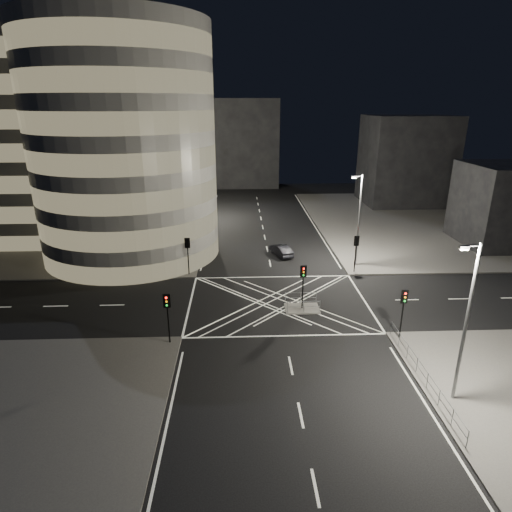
{
  "coord_description": "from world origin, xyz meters",
  "views": [
    {
      "loc": [
        -3.45,
        -35.22,
        17.24
      ],
      "look_at": [
        -1.83,
        4.23,
        3.0
      ],
      "focal_mm": 30.0,
      "sensor_mm": 36.0,
      "label": 1
    }
  ],
  "objects_px": {
    "street_lamp_left_near": "(186,212)",
    "sedan": "(281,250)",
    "traffic_signal_fl": "(188,249)",
    "traffic_signal_island": "(303,279)",
    "central_island": "(302,308)",
    "street_lamp_right_far": "(359,217)",
    "street_lamp_right_near": "(466,320)",
    "traffic_signal_nl": "(167,309)",
    "traffic_signal_fr": "(356,247)",
    "traffic_signal_nr": "(403,305)",
    "street_lamp_left_far": "(199,184)"
  },
  "relations": [
    {
      "from": "central_island",
      "to": "street_lamp_right_near",
      "type": "xyz_separation_m",
      "value": [
        7.44,
        -12.5,
        5.47
      ]
    },
    {
      "from": "street_lamp_left_near",
      "to": "central_island",
      "type": "bearing_deg",
      "value": -49.73
    },
    {
      "from": "street_lamp_left_far",
      "to": "central_island",
      "type": "bearing_deg",
      "value": -70.05
    },
    {
      "from": "traffic_signal_fl",
      "to": "traffic_signal_nl",
      "type": "height_order",
      "value": "same"
    },
    {
      "from": "traffic_signal_fl",
      "to": "street_lamp_right_far",
      "type": "bearing_deg",
      "value": 6.88
    },
    {
      "from": "traffic_signal_island",
      "to": "traffic_signal_fl",
      "type": "bearing_deg",
      "value": 142.46
    },
    {
      "from": "central_island",
      "to": "traffic_signal_fl",
      "type": "distance_m",
      "value": 13.91
    },
    {
      "from": "street_lamp_right_far",
      "to": "street_lamp_left_far",
      "type": "bearing_deg",
      "value": 131.94
    },
    {
      "from": "street_lamp_left_near",
      "to": "sedan",
      "type": "relative_size",
      "value": 2.46
    },
    {
      "from": "traffic_signal_nl",
      "to": "street_lamp_left_far",
      "type": "relative_size",
      "value": 0.4
    },
    {
      "from": "traffic_signal_island",
      "to": "street_lamp_right_far",
      "type": "distance_m",
      "value": 13.13
    },
    {
      "from": "central_island",
      "to": "traffic_signal_nl",
      "type": "distance_m",
      "value": 12.36
    },
    {
      "from": "traffic_signal_fr",
      "to": "street_lamp_right_near",
      "type": "distance_m",
      "value": 20.97
    },
    {
      "from": "street_lamp_left_near",
      "to": "sedan",
      "type": "height_order",
      "value": "street_lamp_left_near"
    },
    {
      "from": "traffic_signal_nl",
      "to": "traffic_signal_nr",
      "type": "height_order",
      "value": "same"
    },
    {
      "from": "street_lamp_left_near",
      "to": "street_lamp_left_far",
      "type": "relative_size",
      "value": 1.0
    },
    {
      "from": "traffic_signal_nl",
      "to": "street_lamp_right_far",
      "type": "xyz_separation_m",
      "value": [
        18.24,
        15.8,
        2.63
      ]
    },
    {
      "from": "traffic_signal_fr",
      "to": "sedan",
      "type": "xyz_separation_m",
      "value": [
        -7.3,
        5.81,
        -2.24
      ]
    },
    {
      "from": "traffic_signal_fl",
      "to": "street_lamp_left_near",
      "type": "height_order",
      "value": "street_lamp_left_near"
    },
    {
      "from": "traffic_signal_island",
      "to": "sedan",
      "type": "distance_m",
      "value": 14.3
    },
    {
      "from": "street_lamp_left_near",
      "to": "street_lamp_right_far",
      "type": "bearing_deg",
      "value": -9.03
    },
    {
      "from": "traffic_signal_fr",
      "to": "traffic_signal_nr",
      "type": "distance_m",
      "value": 13.6
    },
    {
      "from": "sedan",
      "to": "street_lamp_left_near",
      "type": "bearing_deg",
      "value": -16.29
    },
    {
      "from": "street_lamp_right_far",
      "to": "street_lamp_right_near",
      "type": "relative_size",
      "value": 1.0
    },
    {
      "from": "central_island",
      "to": "sedan",
      "type": "bearing_deg",
      "value": 92.03
    },
    {
      "from": "traffic_signal_fr",
      "to": "traffic_signal_island",
      "type": "xyz_separation_m",
      "value": [
        -6.8,
        -8.3,
        0.0
      ]
    },
    {
      "from": "street_lamp_right_near",
      "to": "sedan",
      "type": "distance_m",
      "value": 28.19
    },
    {
      "from": "street_lamp_right_far",
      "to": "street_lamp_right_near",
      "type": "bearing_deg",
      "value": -90.0
    },
    {
      "from": "central_island",
      "to": "sedan",
      "type": "distance_m",
      "value": 14.13
    },
    {
      "from": "traffic_signal_fl",
      "to": "sedan",
      "type": "relative_size",
      "value": 0.98
    },
    {
      "from": "central_island",
      "to": "street_lamp_right_far",
      "type": "height_order",
      "value": "street_lamp_right_far"
    },
    {
      "from": "street_lamp_right_far",
      "to": "sedan",
      "type": "bearing_deg",
      "value": 155.53
    },
    {
      "from": "traffic_signal_island",
      "to": "street_lamp_left_near",
      "type": "distance_m",
      "value": 17.89
    },
    {
      "from": "central_island",
      "to": "traffic_signal_fl",
      "type": "relative_size",
      "value": 0.75
    },
    {
      "from": "street_lamp_left_far",
      "to": "sedan",
      "type": "distance_m",
      "value": 21.11
    },
    {
      "from": "traffic_signal_fr",
      "to": "street_lamp_left_far",
      "type": "bearing_deg",
      "value": 128.17
    },
    {
      "from": "street_lamp_left_far",
      "to": "traffic_signal_island",
      "type": "bearing_deg",
      "value": -70.05
    },
    {
      "from": "traffic_signal_fl",
      "to": "traffic_signal_nl",
      "type": "bearing_deg",
      "value": -90.0
    },
    {
      "from": "street_lamp_left_near",
      "to": "street_lamp_right_near",
      "type": "distance_m",
      "value": 32.13
    },
    {
      "from": "traffic_signal_island",
      "to": "street_lamp_left_near",
      "type": "relative_size",
      "value": 0.4
    },
    {
      "from": "traffic_signal_nr",
      "to": "street_lamp_left_near",
      "type": "distance_m",
      "value": 26.32
    },
    {
      "from": "traffic_signal_nr",
      "to": "street_lamp_left_far",
      "type": "height_order",
      "value": "street_lamp_left_far"
    },
    {
      "from": "street_lamp_left_near",
      "to": "street_lamp_right_near",
      "type": "relative_size",
      "value": 1.0
    },
    {
      "from": "traffic_signal_fr",
      "to": "traffic_signal_nl",
      "type": "bearing_deg",
      "value": -142.31
    },
    {
      "from": "traffic_signal_nr",
      "to": "sedan",
      "type": "relative_size",
      "value": 0.98
    },
    {
      "from": "central_island",
      "to": "traffic_signal_nl",
      "type": "bearing_deg",
      "value": -153.86
    },
    {
      "from": "traffic_signal_fr",
      "to": "street_lamp_left_far",
      "type": "height_order",
      "value": "street_lamp_left_far"
    },
    {
      "from": "traffic_signal_fr",
      "to": "street_lamp_right_far",
      "type": "distance_m",
      "value": 3.48
    },
    {
      "from": "traffic_signal_fl",
      "to": "central_island",
      "type": "bearing_deg",
      "value": -37.54
    },
    {
      "from": "traffic_signal_nl",
      "to": "traffic_signal_fr",
      "type": "distance_m",
      "value": 22.24
    }
  ]
}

